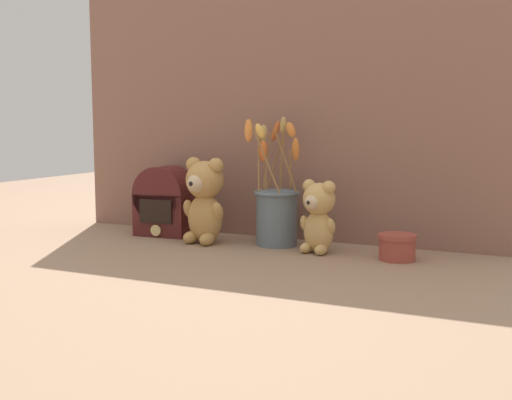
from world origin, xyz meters
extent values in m
plane|color=#8E7056|center=(0.00, 0.00, 0.00)|extent=(4.00, 4.00, 0.00)
cube|color=#845B4C|center=(0.00, 0.17, 0.39)|extent=(1.29, 0.02, 0.78)
ellipsoid|color=tan|center=(-0.15, 0.01, 0.07)|extent=(0.11, 0.09, 0.14)
sphere|color=tan|center=(-0.15, 0.01, 0.17)|extent=(0.10, 0.10, 0.10)
sphere|color=#D1B289|center=(-0.15, -0.03, 0.17)|extent=(0.05, 0.05, 0.05)
sphere|color=black|center=(-0.15, -0.05, 0.17)|extent=(0.01, 0.01, 0.01)
sphere|color=tan|center=(-0.11, 0.00, 0.21)|extent=(0.04, 0.04, 0.04)
sphere|color=tan|center=(-0.18, 0.01, 0.21)|extent=(0.04, 0.04, 0.04)
ellipsoid|color=tan|center=(-0.10, -0.01, 0.09)|extent=(0.03, 0.05, 0.06)
ellipsoid|color=tan|center=(-0.19, 0.00, 0.09)|extent=(0.03, 0.05, 0.06)
ellipsoid|color=tan|center=(-0.12, -0.03, 0.02)|extent=(0.04, 0.06, 0.03)
ellipsoid|color=tan|center=(-0.18, -0.02, 0.02)|extent=(0.04, 0.06, 0.03)
ellipsoid|color=tan|center=(0.18, 0.01, 0.05)|extent=(0.09, 0.08, 0.11)
sphere|color=tan|center=(0.18, 0.01, 0.14)|extent=(0.08, 0.08, 0.08)
sphere|color=#D1B289|center=(0.17, -0.02, 0.13)|extent=(0.04, 0.04, 0.04)
sphere|color=black|center=(0.17, -0.04, 0.13)|extent=(0.01, 0.01, 0.01)
sphere|color=tan|center=(0.21, 0.00, 0.17)|extent=(0.03, 0.03, 0.03)
sphere|color=tan|center=(0.15, 0.02, 0.17)|extent=(0.03, 0.03, 0.03)
ellipsoid|color=tan|center=(0.21, 0.00, 0.07)|extent=(0.03, 0.04, 0.05)
ellipsoid|color=tan|center=(0.14, 0.01, 0.07)|extent=(0.03, 0.04, 0.05)
ellipsoid|color=tan|center=(0.19, -0.02, 0.01)|extent=(0.04, 0.05, 0.03)
ellipsoid|color=tan|center=(0.15, -0.01, 0.01)|extent=(0.04, 0.05, 0.03)
cylinder|color=slate|center=(0.04, 0.06, 0.07)|extent=(0.11, 0.11, 0.15)
torus|color=slate|center=(0.04, 0.06, 0.14)|extent=(0.12, 0.12, 0.01)
cylinder|color=olive|center=(0.00, 0.04, 0.23)|extent=(0.03, 0.05, 0.16)
ellipsoid|color=orange|center=(-0.02, 0.02, 0.31)|extent=(0.04, 0.05, 0.07)
cylinder|color=olive|center=(0.01, 0.07, 0.22)|extent=(0.01, 0.03, 0.15)
ellipsoid|color=tan|center=(-0.01, 0.07, 0.30)|extent=(0.03, 0.04, 0.06)
cylinder|color=olive|center=(0.08, 0.07, 0.20)|extent=(0.01, 0.03, 0.11)
ellipsoid|color=orange|center=(0.09, 0.07, 0.26)|extent=(0.03, 0.04, 0.07)
cylinder|color=olive|center=(0.08, 0.02, 0.23)|extent=(0.05, 0.05, 0.16)
ellipsoid|color=orange|center=(0.11, 0.00, 0.31)|extent=(0.04, 0.04, 0.04)
cylinder|color=olive|center=(0.05, 0.09, 0.23)|extent=(0.02, 0.01, 0.17)
ellipsoid|color=tan|center=(0.05, 0.09, 0.32)|extent=(0.02, 0.02, 0.05)
cylinder|color=olive|center=(0.04, 0.00, 0.23)|extent=(0.08, 0.01, 0.16)
ellipsoid|color=gold|center=(0.04, -0.04, 0.31)|extent=(0.03, 0.02, 0.04)
cylinder|color=olive|center=(0.02, 0.10, 0.23)|extent=(0.05, 0.03, 0.16)
ellipsoid|color=#C65B28|center=(0.01, 0.12, 0.30)|extent=(0.04, 0.03, 0.06)
cylinder|color=olive|center=(0.02, 0.05, 0.20)|extent=(0.01, 0.02, 0.10)
ellipsoid|color=#C65B28|center=(0.01, 0.05, 0.25)|extent=(0.03, 0.03, 0.06)
cube|color=#4C1919|center=(-0.31, 0.06, 0.06)|extent=(0.17, 0.12, 0.12)
cylinder|color=#4C1919|center=(-0.31, 0.06, 0.12)|extent=(0.17, 0.12, 0.16)
cube|color=black|center=(-0.31, 0.01, 0.08)|extent=(0.10, 0.01, 0.07)
cylinder|color=#D6BC7A|center=(-0.31, 0.01, 0.02)|extent=(0.03, 0.01, 0.03)
cylinder|color=#993D33|center=(0.38, 0.01, 0.03)|extent=(0.09, 0.09, 0.05)
cylinder|color=#993D33|center=(0.38, 0.01, 0.06)|extent=(0.09, 0.09, 0.01)
camera|label=1|loc=(0.71, -1.50, 0.33)|focal=45.00mm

